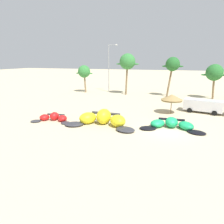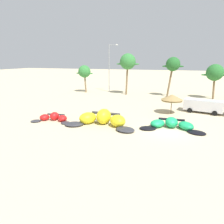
# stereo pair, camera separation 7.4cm
# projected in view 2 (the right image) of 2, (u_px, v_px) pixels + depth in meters

# --- Properties ---
(ground_plane) EXTENTS (260.00, 260.00, 0.00)m
(ground_plane) POSITION_uv_depth(u_px,v_px,m) (165.00, 131.00, 20.76)
(ground_plane) COLOR beige
(kite_far_left) EXTENTS (5.35, 2.79, 1.02)m
(kite_far_left) POSITION_uv_depth(u_px,v_px,m) (53.00, 118.00, 24.08)
(kite_far_left) COLOR #333338
(kite_far_left) RESTS_ON ground
(kite_left) EXTENTS (8.58, 3.97, 1.78)m
(kite_left) POSITION_uv_depth(u_px,v_px,m) (102.00, 119.00, 22.51)
(kite_left) COLOR #333338
(kite_left) RESTS_ON ground
(kite_left_of_center) EXTENTS (7.15, 3.48, 1.12)m
(kite_left_of_center) POSITION_uv_depth(u_px,v_px,m) (171.00, 124.00, 21.47)
(kite_left_of_center) COLOR black
(kite_left_of_center) RESTS_ON ground
(beach_umbrella_near_van) EXTENTS (2.93, 2.93, 2.70)m
(beach_umbrella_near_van) POSITION_uv_depth(u_px,v_px,m) (172.00, 98.00, 26.86)
(beach_umbrella_near_van) COLOR brown
(beach_umbrella_near_van) RESTS_ON ground
(parked_car_second) EXTENTS (5.42, 3.09, 1.84)m
(parked_car_second) POSITION_uv_depth(u_px,v_px,m) (202.00, 105.00, 27.76)
(parked_car_second) COLOR silver
(parked_car_second) RESTS_ON ground
(palm_leftmost) EXTENTS (4.17, 2.78, 6.15)m
(palm_leftmost) POSITION_uv_depth(u_px,v_px,m) (84.00, 72.00, 44.22)
(palm_leftmost) COLOR #7F6647
(palm_leftmost) RESTS_ON ground
(palm_left) EXTENTS (4.94, 3.29, 8.60)m
(palm_left) POSITION_uv_depth(u_px,v_px,m) (128.00, 62.00, 40.67)
(palm_left) COLOR brown
(palm_left) RESTS_ON ground
(palm_left_of_gap) EXTENTS (4.11, 2.74, 7.86)m
(palm_left_of_gap) POSITION_uv_depth(u_px,v_px,m) (173.00, 65.00, 38.17)
(palm_left_of_gap) COLOR brown
(palm_left_of_gap) RESTS_ON ground
(palm_center_left) EXTENTS (4.65, 3.10, 6.57)m
(palm_center_left) POSITION_uv_depth(u_px,v_px,m) (215.00, 73.00, 36.40)
(palm_center_left) COLOR brown
(palm_center_left) RESTS_ON ground
(lamppost_west) EXTENTS (2.16, 0.24, 10.65)m
(lamppost_west) POSITION_uv_depth(u_px,v_px,m) (110.00, 66.00, 44.50)
(lamppost_west) COLOR gray
(lamppost_west) RESTS_ON ground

